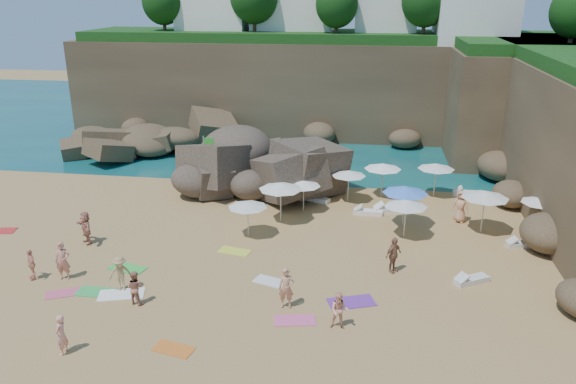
# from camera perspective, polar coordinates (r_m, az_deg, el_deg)

# --- Properties ---
(ground) EXTENTS (120.00, 120.00, 0.00)m
(ground) POSITION_cam_1_polar(r_m,az_deg,el_deg) (28.18, -4.95, -5.67)
(ground) COLOR tan
(ground) RESTS_ON ground
(seawater) EXTENTS (120.00, 120.00, 0.00)m
(seawater) POSITION_cam_1_polar(r_m,az_deg,el_deg) (56.37, 2.04, 7.40)
(seawater) COLOR #0C4751
(seawater) RESTS_ON ground
(cliff_back) EXTENTS (44.00, 8.00, 8.00)m
(cliff_back) POSITION_cam_1_polar(r_m,az_deg,el_deg) (50.54, 3.74, 10.55)
(cliff_back) COLOR brown
(cliff_back) RESTS_ON ground
(cliff_corner) EXTENTS (10.00, 12.00, 8.00)m
(cliff_corner) POSITION_cam_1_polar(r_m,az_deg,el_deg) (46.72, 22.03, 8.40)
(cliff_corner) COLOR brown
(cliff_corner) RESTS_ON ground
(rock_promontory) EXTENTS (12.00, 7.00, 2.00)m
(rock_promontory) POSITION_cam_1_polar(r_m,az_deg,el_deg) (45.79, -13.86, 3.91)
(rock_promontory) COLOR brown
(rock_promontory) RESTS_ON ground
(clifftop_buildings) EXTENTS (28.48, 9.48, 7.00)m
(clifftop_buildings) POSITION_cam_1_polar(r_m,az_deg,el_deg) (50.62, 5.15, 18.76)
(clifftop_buildings) COLOR white
(clifftop_buildings) RESTS_ON cliff_back
(clifftop_trees) EXTENTS (35.60, 23.82, 4.40)m
(clifftop_trees) POSITION_cam_1_polar(r_m,az_deg,el_deg) (44.26, 7.09, 18.58)
(clifftop_trees) COLOR #11380F
(clifftop_trees) RESTS_ON ground
(marina_masts) EXTENTS (3.10, 0.10, 6.00)m
(marina_masts) POSITION_cam_1_polar(r_m,az_deg,el_deg) (59.90, -14.08, 10.49)
(marina_masts) COLOR white
(marina_masts) RESTS_ON ground
(rock_outcrop) EXTENTS (10.84, 9.65, 3.58)m
(rock_outcrop) POSITION_cam_1_polar(r_m,az_deg,el_deg) (36.63, -3.68, 0.49)
(rock_outcrop) COLOR brown
(rock_outcrop) RESTS_ON ground
(flag_pole) EXTENTS (0.70, 0.07, 3.57)m
(flag_pole) POSITION_cam_1_polar(r_m,az_deg,el_deg) (35.60, -8.32, 3.59)
(flag_pole) COLOR silver
(flag_pole) RESTS_ON ground
(parasol_0) EXTENTS (2.40, 2.40, 2.27)m
(parasol_0) POSITION_cam_1_polar(r_m,az_deg,el_deg) (30.44, -0.75, 0.61)
(parasol_0) COLOR silver
(parasol_0) RESTS_ON ground
(parasol_1) EXTENTS (2.27, 2.27, 2.15)m
(parasol_1) POSITION_cam_1_polar(r_m,az_deg,el_deg) (34.77, 9.61, 2.60)
(parasol_1) COLOR silver
(parasol_1) RESTS_ON ground
(parasol_2) EXTENTS (2.24, 2.24, 2.12)m
(parasol_2) POSITION_cam_1_polar(r_m,az_deg,el_deg) (35.56, 14.83, 2.55)
(parasol_2) COLOR silver
(parasol_2) RESTS_ON ground
(parasol_3) EXTENTS (2.45, 2.45, 2.32)m
(parasol_3) POSITION_cam_1_polar(r_m,az_deg,el_deg) (30.80, 19.40, -0.23)
(parasol_3) COLOR silver
(parasol_3) RESTS_ON ground
(parasol_5) EXTENTS (1.96, 1.96, 1.85)m
(parasol_5) POSITION_cam_1_polar(r_m,az_deg,el_deg) (32.05, 1.60, 0.88)
(parasol_5) COLOR silver
(parasol_5) RESTS_ON ground
(parasol_6) EXTENTS (2.56, 2.56, 2.42)m
(parasol_6) POSITION_cam_1_polar(r_m,az_deg,el_deg) (33.82, 1.62, 2.83)
(parasol_6) COLOR silver
(parasol_6) RESTS_ON ground
(parasol_7) EXTENTS (2.07, 2.07, 1.96)m
(parasol_7) POSITION_cam_1_polar(r_m,az_deg,el_deg) (33.73, 6.19, 1.92)
(parasol_7) COLOR silver
(parasol_7) RESTS_ON ground
(parasol_8) EXTENTS (2.06, 2.06, 1.95)m
(parasol_8) POSITION_cam_1_polar(r_m,az_deg,el_deg) (32.08, 24.35, -0.76)
(parasol_8) COLOR silver
(parasol_8) RESTS_ON ground
(parasol_9) EXTENTS (2.04, 2.04, 1.93)m
(parasol_9) POSITION_cam_1_polar(r_m,az_deg,el_deg) (28.77, -4.12, -1.26)
(parasol_9) COLOR silver
(parasol_9) RESTS_ON ground
(parasol_10) EXTENTS (2.41, 2.41, 2.28)m
(parasol_10) POSITION_cam_1_polar(r_m,az_deg,el_deg) (30.46, 11.82, 0.21)
(parasol_10) COLOR silver
(parasol_10) RESTS_ON ground
(parasol_11) EXTENTS (2.18, 2.18, 2.06)m
(parasol_11) POSITION_cam_1_polar(r_m,az_deg,el_deg) (29.16, 11.92, -1.12)
(parasol_11) COLOR silver
(parasol_11) RESTS_ON ground
(lounger_0) EXTENTS (1.66, 0.61, 0.26)m
(lounger_0) POSITION_cam_1_polar(r_m,az_deg,el_deg) (32.44, 8.14, -2.04)
(lounger_0) COLOR white
(lounger_0) RESTS_ON ground
(lounger_1) EXTENTS (1.69, 1.11, 0.25)m
(lounger_1) POSITION_cam_1_polar(r_m,az_deg,el_deg) (34.15, 2.94, -0.73)
(lounger_1) COLOR silver
(lounger_1) RESTS_ON ground
(lounger_2) EXTENTS (1.80, 0.63, 0.28)m
(lounger_2) POSITION_cam_1_polar(r_m,az_deg,el_deg) (36.77, 17.81, -0.15)
(lounger_2) COLOR silver
(lounger_2) RESTS_ON ground
(lounger_3) EXTENTS (2.01, 1.07, 0.30)m
(lounger_3) POSITION_cam_1_polar(r_m,az_deg,el_deg) (32.95, 10.32, -1.78)
(lounger_3) COLOR white
(lounger_3) RESTS_ON ground
(lounger_4) EXTENTS (1.65, 0.83, 0.25)m
(lounger_4) POSITION_cam_1_polar(r_m,az_deg,el_deg) (30.52, 22.72, -4.92)
(lounger_4) COLOR silver
(lounger_4) RESTS_ON ground
(lounger_5) EXTENTS (1.64, 1.27, 0.25)m
(lounger_5) POSITION_cam_1_polar(r_m,az_deg,el_deg) (26.16, 18.15, -8.50)
(lounger_5) COLOR silver
(lounger_5) RESTS_ON ground
(towel_1) EXTENTS (1.65, 1.29, 0.03)m
(towel_1) POSITION_cam_1_polar(r_m,az_deg,el_deg) (25.92, -21.83, -9.52)
(towel_1) COLOR #CB4F6A
(towel_1) RESTS_ON ground
(towel_2) EXTENTS (1.59, 1.03, 0.03)m
(towel_2) POSITION_cam_1_polar(r_m,az_deg,el_deg) (21.21, -11.55, -15.35)
(towel_2) COLOR orange
(towel_2) RESTS_ON ground
(towel_3) EXTENTS (1.72, 0.87, 0.03)m
(towel_3) POSITION_cam_1_polar(r_m,az_deg,el_deg) (25.52, -18.84, -9.60)
(towel_3) COLOR green
(towel_3) RESTS_ON ground
(towel_5) EXTENTS (2.06, 1.42, 0.03)m
(towel_5) POSITION_cam_1_polar(r_m,az_deg,el_deg) (25.04, -16.57, -9.93)
(towel_5) COLOR white
(towel_5) RESTS_ON ground
(towel_6) EXTENTS (2.12, 1.56, 0.03)m
(towel_6) POSITION_cam_1_polar(r_m,az_deg,el_deg) (23.63, 6.46, -11.06)
(towel_6) COLOR #6A2E98
(towel_6) RESTS_ON ground
(towel_9) EXTENTS (1.73, 1.08, 0.03)m
(towel_9) POSITION_cam_1_polar(r_m,az_deg,el_deg) (22.34, 0.70, -12.91)
(towel_9) COLOR #DC558A
(towel_9) RESTS_ON ground
(towel_11) EXTENTS (1.88, 1.27, 0.03)m
(towel_11) POSITION_cam_1_polar(r_m,az_deg,el_deg) (27.13, -16.01, -7.45)
(towel_11) COLOR green
(towel_11) RESTS_ON ground
(towel_12) EXTENTS (1.68, 1.06, 0.03)m
(towel_12) POSITION_cam_1_polar(r_m,az_deg,el_deg) (27.83, -5.46, -6.01)
(towel_12) COLOR #D0DE3A
(towel_12) RESTS_ON ground
(towel_13) EXTENTS (1.71, 1.21, 0.03)m
(towel_13) POSITION_cam_1_polar(r_m,az_deg,el_deg) (25.00, -1.71, -9.09)
(towel_13) COLOR silver
(towel_13) RESTS_ON ground
(person_stand_0) EXTENTS (0.72, 0.55, 1.77)m
(person_stand_0) POSITION_cam_1_polar(r_m,az_deg,el_deg) (26.74, -21.91, -6.51)
(person_stand_0) COLOR tan
(person_stand_0) RESTS_ON ground
(person_stand_1) EXTENTS (0.82, 0.71, 1.45)m
(person_stand_1) POSITION_cam_1_polar(r_m,az_deg,el_deg) (23.91, -15.29, -9.35)
(person_stand_1) COLOR #B7755B
(person_stand_1) RESTS_ON ground
(person_stand_2) EXTENTS (0.95, 1.06, 1.57)m
(person_stand_2) POSITION_cam_1_polar(r_m,az_deg,el_deg) (39.02, -3.91, 2.92)
(person_stand_2) COLOR #E59882
(person_stand_2) RESTS_ON ground
(person_stand_3) EXTENTS (0.97, 1.01, 1.69)m
(person_stand_3) POSITION_cam_1_polar(r_m,az_deg,el_deg) (25.90, 10.65, -6.30)
(person_stand_3) COLOR #99664C
(person_stand_3) RESTS_ON ground
(person_stand_4) EXTENTS (1.01, 0.79, 1.82)m
(person_stand_4) POSITION_cam_1_polar(r_m,az_deg,el_deg) (32.23, 17.14, -1.41)
(person_stand_4) COLOR tan
(person_stand_4) RESTS_ON ground
(person_stand_5) EXTENTS (1.55, 0.96, 1.62)m
(person_stand_5) POSITION_cam_1_polar(r_m,az_deg,el_deg) (37.26, -4.91, 2.10)
(person_stand_5) COLOR #A25D51
(person_stand_5) RESTS_ON ground
(person_stand_6) EXTENTS (0.38, 0.57, 1.53)m
(person_stand_6) POSITION_cam_1_polar(r_m,az_deg,el_deg) (21.70, -22.06, -13.28)
(person_stand_6) COLOR #ED9A87
(person_stand_6) RESTS_ON ground
(person_lie_0) EXTENTS (1.53, 1.81, 0.41)m
(person_lie_0) POSITION_cam_1_polar(r_m,az_deg,el_deg) (25.27, -16.54, -9.14)
(person_lie_0) COLOR tan
(person_lie_0) RESTS_ON ground
(person_lie_1) EXTENTS (1.57, 1.58, 0.34)m
(person_lie_1) POSITION_cam_1_polar(r_m,az_deg,el_deg) (27.59, -24.48, -7.72)
(person_lie_1) COLOR #F7A88C
(person_lie_1) RESTS_ON ground
(person_lie_3) EXTENTS (2.27, 2.27, 0.44)m
(person_lie_3) POSITION_cam_1_polar(r_m,az_deg,el_deg) (30.24, -19.72, -4.54)
(person_lie_3) COLOR tan
(person_lie_3) RESTS_ON ground
(person_lie_4) EXTENTS (0.85, 1.77, 0.41)m
(person_lie_4) POSITION_cam_1_polar(r_m,az_deg,el_deg) (23.08, -0.18, -11.19)
(person_lie_4) COLOR tan
(person_lie_4) RESTS_ON ground
(person_lie_5) EXTENTS (0.71, 1.46, 0.55)m
(person_lie_5) POSITION_cam_1_polar(r_m,az_deg,el_deg) (21.86, 5.20, -13.00)
(person_lie_5) COLOR #FBAC8E
(person_lie_5) RESTS_ON ground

